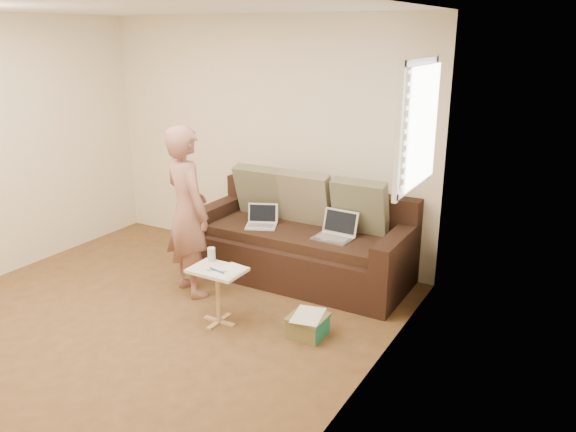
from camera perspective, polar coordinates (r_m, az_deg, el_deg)
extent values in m
plane|color=#4C381C|center=(5.06, -16.24, -11.35)|extent=(4.50, 4.50, 0.00)
plane|color=white|center=(4.45, -19.30, 19.41)|extent=(4.50, 4.50, 0.00)
plane|color=beige|center=(6.28, -2.54, 7.72)|extent=(4.00, 0.00, 4.00)
plane|color=beige|center=(3.44, 5.89, -1.05)|extent=(0.00, 4.50, 4.50)
imported|color=#8D4D50|center=(5.39, -10.05, 0.43)|extent=(0.71, 0.61, 1.63)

